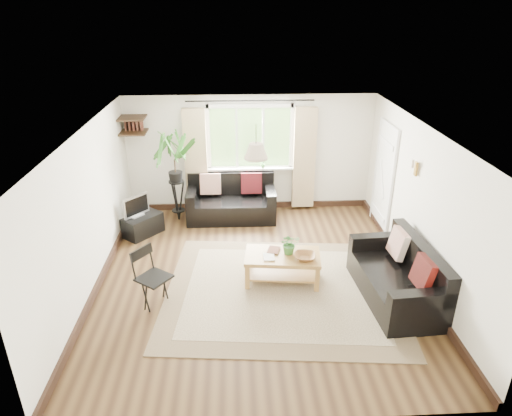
{
  "coord_description": "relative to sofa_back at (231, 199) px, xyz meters",
  "views": [
    {
      "loc": [
        -0.34,
        -6.19,
        4.05
      ],
      "look_at": [
        0.0,
        0.4,
        1.05
      ],
      "focal_mm": 32.0,
      "sensor_mm": 36.0,
      "label": 1
    }
  ],
  "objects": [
    {
      "name": "sill_plant",
      "position": [
        0.66,
        0.38,
        0.65
      ],
      "size": [
        0.14,
        0.1,
        0.27
      ],
      "primitive_type": "imported",
      "color": "#2D6023",
      "rests_on": "window"
    },
    {
      "name": "folding_chair",
      "position": [
        -1.11,
        -2.87,
        0.02
      ],
      "size": [
        0.63,
        0.63,
        0.88
      ],
      "primitive_type": null,
      "rotation": [
        0.0,
        0.0,
        0.93
      ],
      "color": "black",
      "rests_on": "floor"
    },
    {
      "name": "table_plant",
      "position": [
        0.9,
        -2.31,
        0.23
      ],
      "size": [
        0.33,
        0.29,
        0.33
      ],
      "primitive_type": "imported",
      "rotation": [
        0.0,
        0.0,
        0.11
      ],
      "color": "#346D2B",
      "rests_on": "coffee_table"
    },
    {
      "name": "sofa_back",
      "position": [
        0.0,
        0.0,
        0.0
      ],
      "size": [
        1.77,
        0.9,
        0.83
      ],
      "primitive_type": null,
      "rotation": [
        0.0,
        0.0,
        -0.01
      ],
      "color": "black",
      "rests_on": "floor"
    },
    {
      "name": "rug",
      "position": [
        0.77,
        -2.62,
        -0.4
      ],
      "size": [
        3.77,
        3.31,
        0.02
      ],
      "primitive_type": "cube",
      "rotation": [
        0.0,
        0.0,
        -0.09
      ],
      "color": "beige",
      "rests_on": "floor"
    },
    {
      "name": "book_a",
      "position": [
        0.49,
        -2.42,
        0.07
      ],
      "size": [
        0.17,
        0.23,
        0.02
      ],
      "primitive_type": "imported",
      "rotation": [
        0.0,
        0.0,
        0.0
      ],
      "color": "white",
      "rests_on": "coffee_table"
    },
    {
      "name": "palm_stand",
      "position": [
        -1.07,
        -0.01,
        0.48
      ],
      "size": [
        0.81,
        0.81,
        1.8
      ],
      "primitive_type": null,
      "rotation": [
        0.0,
        0.0,
        0.17
      ],
      "color": "black",
      "rests_on": "floor"
    },
    {
      "name": "tv",
      "position": [
        -1.76,
        -0.64,
        0.18
      ],
      "size": [
        0.5,
        0.54,
        0.42
      ],
      "primitive_type": null,
      "rotation": [
        0.0,
        0.0,
        0.86
      ],
      "color": "#A5A5AA",
      "rests_on": "tv_stand"
    },
    {
      "name": "wall_back",
      "position": [
        0.41,
        0.5,
        0.79
      ],
      "size": [
        5.0,
        0.02,
        2.4
      ],
      "primitive_type": "cube",
      "color": "silver",
      "rests_on": "floor"
    },
    {
      "name": "ceiling",
      "position": [
        0.41,
        -2.25,
        1.99
      ],
      "size": [
        5.5,
        5.5,
        0.0
      ],
      "primitive_type": "plane",
      "rotation": [
        3.14,
        0.0,
        0.0
      ],
      "color": "white",
      "rests_on": "floor"
    },
    {
      "name": "sofa_right",
      "position": [
        2.4,
        -2.89,
        0.0
      ],
      "size": [
        1.83,
        1.01,
        0.83
      ],
      "primitive_type": null,
      "rotation": [
        0.0,
        0.0,
        -1.5
      ],
      "color": "black",
      "rests_on": "floor"
    },
    {
      "name": "book_b",
      "position": [
        0.58,
        -2.2,
        0.07
      ],
      "size": [
        0.24,
        0.28,
        0.02
      ],
      "primitive_type": "imported",
      "rotation": [
        0.0,
        0.0,
        -0.29
      ],
      "color": "brown",
      "rests_on": "coffee_table"
    },
    {
      "name": "door",
      "position": [
        2.88,
        -0.55,
        0.59
      ],
      "size": [
        0.06,
        0.96,
        2.06
      ],
      "primitive_type": "cube",
      "color": "silver",
      "rests_on": "wall_right"
    },
    {
      "name": "floor",
      "position": [
        0.41,
        -2.25,
        -0.41
      ],
      "size": [
        5.5,
        5.5,
        0.0
      ],
      "primitive_type": "plane",
      "color": "black",
      "rests_on": "ground"
    },
    {
      "name": "bowl",
      "position": [
        1.12,
        -2.49,
        0.1
      ],
      "size": [
        0.37,
        0.37,
        0.08
      ],
      "primitive_type": "imported",
      "rotation": [
        0.0,
        0.0,
        -0.16
      ],
      "color": "brown",
      "rests_on": "coffee_table"
    },
    {
      "name": "coffee_table",
      "position": [
        0.79,
        -2.35,
        -0.18
      ],
      "size": [
        1.22,
        0.76,
        0.47
      ],
      "primitive_type": null,
      "rotation": [
        0.0,
        0.0,
        -0.11
      ],
      "color": "olive",
      "rests_on": "floor"
    },
    {
      "name": "pendant_lamp",
      "position": [
        0.41,
        -1.85,
        1.64
      ],
      "size": [
        0.36,
        0.36,
        0.54
      ],
      "primitive_type": null,
      "color": "beige",
      "rests_on": "ceiling"
    },
    {
      "name": "window",
      "position": [
        0.41,
        0.46,
        1.14
      ],
      "size": [
        2.5,
        0.16,
        2.16
      ],
      "primitive_type": null,
      "color": "white",
      "rests_on": "wall_back"
    },
    {
      "name": "corner_shelf",
      "position": [
        -1.84,
        0.25,
        1.48
      ],
      "size": [
        0.5,
        0.5,
        0.34
      ],
      "primitive_type": null,
      "color": "black",
      "rests_on": "wall_back"
    },
    {
      "name": "tv_stand",
      "position": [
        -1.68,
        -0.64,
        -0.22
      ],
      "size": [
        0.77,
        0.81,
        0.39
      ],
      "primitive_type": "cube",
      "rotation": [
        0.0,
        0.0,
        0.86
      ],
      "color": "black",
      "rests_on": "floor"
    },
    {
      "name": "wall_front",
      "position": [
        0.41,
        -5.0,
        0.79
      ],
      "size": [
        5.0,
        0.02,
        2.4
      ],
      "primitive_type": "cube",
      "color": "silver",
      "rests_on": "floor"
    },
    {
      "name": "wall_sconce",
      "position": [
        2.84,
        -1.95,
        1.33
      ],
      "size": [
        0.12,
        0.12,
        0.28
      ],
      "primitive_type": null,
      "color": "beige",
      "rests_on": "wall_right"
    },
    {
      "name": "wall_left",
      "position": [
        -2.09,
        -2.25,
        0.79
      ],
      "size": [
        0.02,
        5.5,
        2.4
      ],
      "primitive_type": "cube",
      "color": "silver",
      "rests_on": "floor"
    },
    {
      "name": "wall_right",
      "position": [
        2.91,
        -2.25,
        0.79
      ],
      "size": [
        0.02,
        5.5,
        2.4
      ],
      "primitive_type": "cube",
      "color": "silver",
      "rests_on": "floor"
    }
  ]
}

